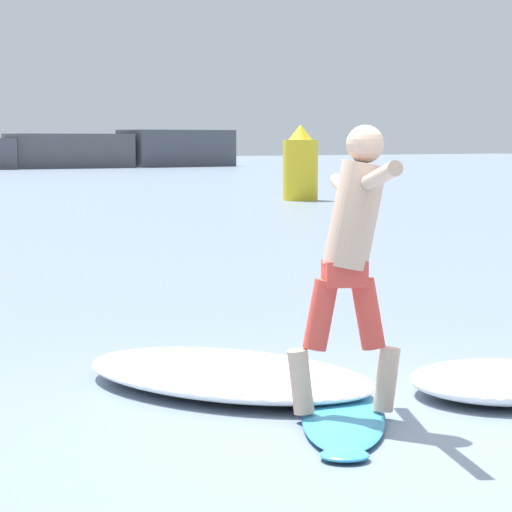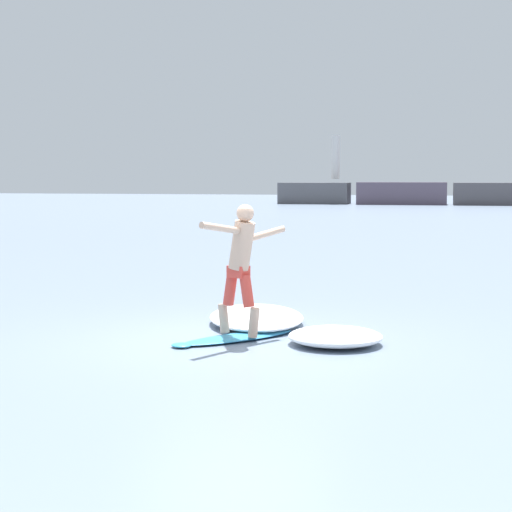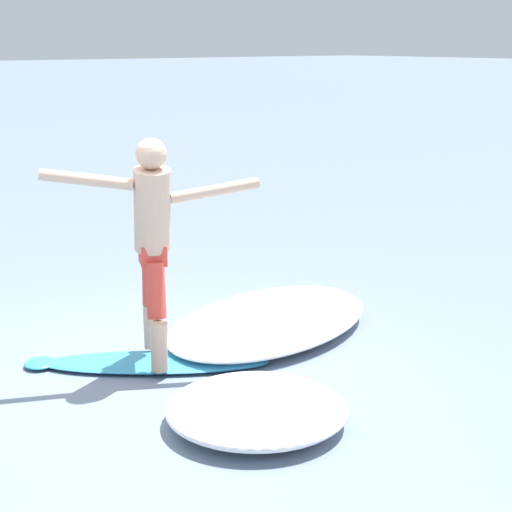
% 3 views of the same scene
% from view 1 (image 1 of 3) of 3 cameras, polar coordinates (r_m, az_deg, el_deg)
% --- Properties ---
extents(ground_plane, '(200.00, 200.00, 0.00)m').
position_cam_1_polar(ground_plane, '(7.54, 4.73, -8.04)').
color(ground_plane, slate).
extents(surfboard, '(1.53, 1.82, 0.20)m').
position_cam_1_polar(surfboard, '(7.65, 4.14, -7.61)').
color(surfboard, '#3697C3').
rests_on(surfboard, ground).
extents(surfer, '(0.86, 1.54, 1.80)m').
position_cam_1_polar(surfer, '(7.52, 4.58, 0.55)').
color(surfer, tan).
rests_on(surfer, surfboard).
extents(channel_marker_buoy, '(1.00, 1.00, 2.18)m').
position_cam_1_polar(channel_marker_buoy, '(34.91, 2.11, 4.26)').
color(channel_marker_buoy, yellow).
rests_on(channel_marker_buoy, ground).
extents(wave_foam_at_tail, '(2.04, 2.67, 0.21)m').
position_cam_1_polar(wave_foam_at_tail, '(8.62, -1.38, -5.57)').
color(wave_foam_at_tail, white).
rests_on(wave_foam_at_tail, ground).
extents(wave_foam_at_nose, '(1.42, 1.42, 0.22)m').
position_cam_1_polar(wave_foam_at_nose, '(8.51, 11.49, -5.81)').
color(wave_foam_at_nose, white).
rests_on(wave_foam_at_nose, ground).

